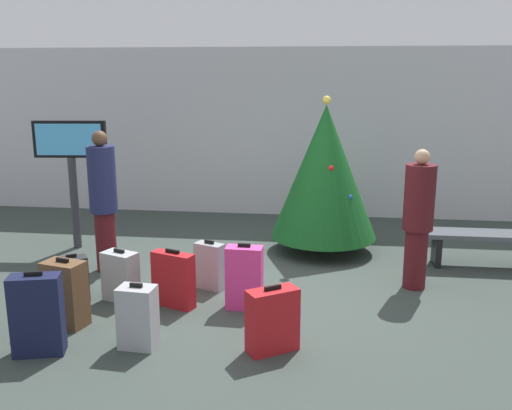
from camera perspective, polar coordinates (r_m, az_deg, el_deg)
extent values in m
plane|color=#38423D|center=(6.92, 0.00, -8.70)|extent=(16.00, 16.00, 0.00)
cube|color=silver|center=(10.38, 2.71, 7.29)|extent=(16.00, 0.20, 3.02)
cylinder|color=#4C3319|center=(8.44, 6.74, -3.86)|extent=(0.12, 0.12, 0.23)
cone|color=#14511E|center=(8.19, 6.94, 3.33)|extent=(1.53, 1.53, 1.91)
sphere|color=#F2D84C|center=(8.08, 7.14, 10.45)|extent=(0.12, 0.12, 0.12)
sphere|color=blue|center=(7.95, 9.43, 0.77)|extent=(0.08, 0.08, 0.08)
sphere|color=red|center=(7.87, 7.54, 3.70)|extent=(0.08, 0.08, 0.08)
sphere|color=silver|center=(8.41, 8.04, 4.90)|extent=(0.08, 0.08, 0.08)
cylinder|color=#333338|center=(8.83, -17.80, 0.18)|extent=(0.12, 0.12, 1.37)
cube|color=black|center=(8.67, -18.25, 6.32)|extent=(1.06, 0.19, 0.53)
cube|color=#4CB2F2|center=(8.63, -18.37, 6.28)|extent=(0.95, 0.11, 0.45)
cube|color=#4C5159|center=(8.23, 22.01, -2.79)|extent=(1.62, 0.44, 0.06)
cube|color=black|center=(8.16, 17.73, -4.33)|extent=(0.08, 0.35, 0.42)
cylinder|color=#4C1419|center=(7.76, -14.88, -3.54)|extent=(0.27, 0.27, 0.81)
cylinder|color=#1E234C|center=(7.57, -15.25, 2.51)|extent=(0.47, 0.47, 0.86)
sphere|color=brown|center=(7.49, -15.50, 6.49)|extent=(0.20, 0.20, 0.20)
cylinder|color=#4C1419|center=(7.19, 15.75, -5.22)|extent=(0.27, 0.27, 0.74)
cylinder|color=#4C1419|center=(6.99, 16.15, 0.74)|extent=(0.51, 0.51, 0.79)
sphere|color=tan|center=(6.91, 16.40, 4.68)|extent=(0.18, 0.18, 0.18)
cube|color=#9EA0A5|center=(5.62, -11.83, -11.00)|extent=(0.37, 0.27, 0.61)
cube|color=black|center=(5.50, -11.99, -7.91)|extent=(0.12, 0.04, 0.04)
cube|color=#E5388C|center=(6.34, -1.19, -7.34)|extent=(0.41, 0.22, 0.72)
cube|color=black|center=(6.22, -1.21, -4.08)|extent=(0.14, 0.03, 0.04)
cube|color=#B2191E|center=(6.47, -8.32, -7.46)|extent=(0.52, 0.33, 0.63)
cube|color=black|center=(6.36, -8.42, -4.64)|extent=(0.17, 0.09, 0.04)
cube|color=#141938|center=(5.73, -21.19, -10.30)|extent=(0.50, 0.33, 0.77)
cube|color=black|center=(5.58, -21.54, -6.46)|extent=(0.16, 0.07, 0.04)
cube|color=#B2191E|center=(5.44, 1.67, -11.54)|extent=(0.52, 0.45, 0.62)
cube|color=black|center=(5.31, 1.70, -8.33)|extent=(0.16, 0.12, 0.04)
cube|color=brown|center=(6.25, -18.68, -8.48)|extent=(0.47, 0.36, 0.70)
cube|color=black|center=(6.13, -18.93, -5.28)|extent=(0.15, 0.07, 0.04)
cube|color=#232326|center=(6.91, -17.96, -7.12)|extent=(0.39, 0.35, 0.52)
cube|color=black|center=(6.82, -18.13, -4.91)|extent=(0.11, 0.09, 0.04)
cube|color=#9EA0A5|center=(6.95, -4.69, -6.15)|extent=(0.39, 0.29, 0.57)
cube|color=black|center=(6.85, -4.74, -3.73)|extent=(0.13, 0.08, 0.04)
cube|color=#9EA0A5|center=(6.77, -13.49, -7.00)|extent=(0.46, 0.36, 0.58)
cube|color=black|center=(6.67, -13.64, -4.52)|extent=(0.14, 0.08, 0.04)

